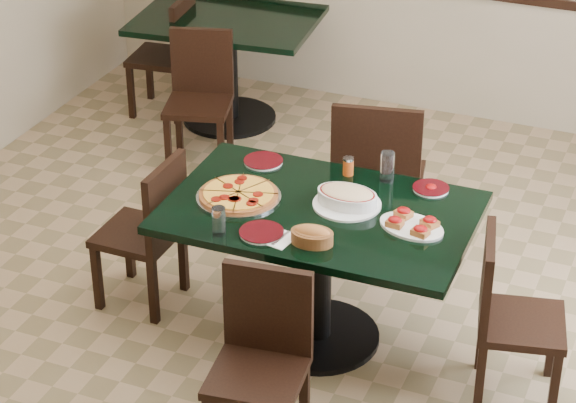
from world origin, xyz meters
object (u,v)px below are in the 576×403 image
at_px(back_chair_near, 200,91).
at_px(chair_far, 377,173).
at_px(main_table, 319,242).
at_px(chair_near, 262,353).
at_px(chair_right, 506,310).
at_px(chair_left, 150,226).
at_px(bread_basket, 312,236).
at_px(back_table, 228,49).
at_px(bruschetta_platter, 412,224).
at_px(pepperoni_pizza, 239,195).
at_px(lasagna_casserole, 347,197).
at_px(back_chair_left, 171,50).

bearing_deg(back_chair_near, chair_far, -44.33).
bearing_deg(main_table, chair_near, -87.99).
height_order(main_table, chair_right, chair_right).
xyz_separation_m(chair_left, bread_basket, (0.98, -0.27, 0.33)).
height_order(back_table, chair_left, chair_left).
bearing_deg(chair_near, chair_left, 134.48).
bearing_deg(chair_far, bruschetta_platter, 106.80).
bearing_deg(bruschetta_platter, chair_right, 9.12).
bearing_deg(pepperoni_pizza, chair_near, -59.06).
relative_size(main_table, chair_right, 1.74).
relative_size(chair_left, lasagna_casserole, 2.55).
xyz_separation_m(main_table, pepperoni_pizza, (-0.40, -0.05, 0.20)).
bearing_deg(bruschetta_platter, back_chair_near, 156.07).
bearing_deg(bruschetta_platter, chair_far, 134.26).
distance_m(chair_left, pepperoni_pizza, 0.60).
distance_m(pepperoni_pizza, lasagna_casserole, 0.52).
bearing_deg(pepperoni_pizza, chair_left, 177.01).
relative_size(chair_near, pepperoni_pizza, 2.05).
distance_m(chair_left, back_chair_left, 2.35).
height_order(pepperoni_pizza, lasagna_casserole, lasagna_casserole).
xyz_separation_m(back_chair_left, pepperoni_pizza, (1.51, -2.15, 0.30)).
distance_m(back_table, bruschetta_platter, 2.90).
bearing_deg(bruschetta_platter, pepperoni_pizza, -160.80).
bearing_deg(back_chair_left, main_table, 35.82).
distance_m(chair_near, pepperoni_pizza, 0.90).
bearing_deg(back_table, pepperoni_pizza, -69.24).
relative_size(back_chair_left, bread_basket, 4.11).
height_order(pepperoni_pizza, bread_basket, bread_basket).
relative_size(back_table, back_chair_near, 1.49).
bearing_deg(chair_near, pepperoni_pizza, 113.86).
bearing_deg(back_chair_left, chair_right, 46.24).
relative_size(chair_left, bread_basket, 4.03).
relative_size(back_table, chair_right, 1.52).
relative_size(chair_far, lasagna_casserole, 3.08).
xyz_separation_m(lasagna_casserole, bread_basket, (-0.03, -0.38, -0.01)).
distance_m(back_chair_near, back_chair_left, 0.74).
xyz_separation_m(back_table, back_chair_near, (0.08, -0.59, -0.05)).
bearing_deg(back_chair_near, back_table, 82.06).
relative_size(bread_basket, bruschetta_platter, 0.56).
relative_size(chair_right, pepperoni_pizza, 2.04).
distance_m(chair_left, back_chair_near, 1.65).
height_order(main_table, bread_basket, bread_basket).
height_order(chair_far, back_chair_near, chair_far).
distance_m(main_table, chair_near, 0.78).
height_order(back_table, back_chair_left, back_chair_left).
distance_m(back_table, bread_basket, 2.91).
height_order(chair_near, bread_basket, bread_basket).
bearing_deg(back_table, chair_near, -68.10).
bearing_deg(lasagna_casserole, back_chair_left, 137.75).
bearing_deg(main_table, back_chair_near, 131.46).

